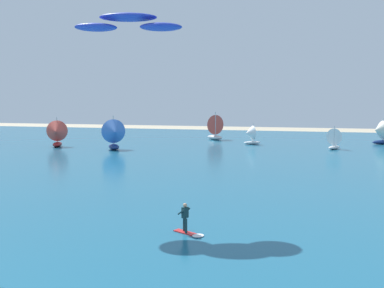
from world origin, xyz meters
name	(u,v)px	position (x,y,z in m)	size (l,w,h in m)	color
ocean	(255,154)	(0.00, 49.37, 0.05)	(160.00, 90.00, 0.10)	#1E607F
kitesurfer	(188,223)	(0.35, 12.85, 0.70)	(2.00, 1.39, 1.67)	red
kite	(128,23)	(-4.92, 17.45, 12.42)	(7.40, 3.77, 1.07)	#1E33B2
sailboat_outermost	(57,133)	(-31.02, 50.14, 2.22)	(3.68, 4.11, 4.62)	maroon
sailboat_mid_right	(336,138)	(11.03, 58.05, 1.70)	(2.83, 3.14, 3.50)	silver
sailboat_far_right	(213,127)	(-10.08, 69.27, 2.45)	(4.55, 4.53, 5.14)	silver
sailboat_center_horizon	(380,132)	(18.57, 67.41, 2.11)	(3.94, 3.53, 4.39)	navy
sailboat_trailing	(250,135)	(-2.24, 61.56, 1.69)	(3.13, 2.81, 3.48)	white
sailboat_mid_left	(114,134)	(-20.63, 48.85, 2.40)	(4.14, 4.52, 5.01)	navy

